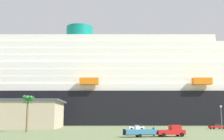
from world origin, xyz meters
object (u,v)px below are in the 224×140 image
Objects in this scene: cruise_ship at (141,91)px; parked_car_red_hatchback at (217,126)px; street_lamp at (221,114)px; parked_car_white_van at (136,127)px; small_boat_on_trailer at (143,132)px; pickup_truck at (171,131)px; palm_tree at (28,102)px.

cruise_ship is 50.60× the size of parked_car_red_hatchback.
street_lamp reaches higher than parked_car_white_van.
cruise_ship reaches higher than parked_car_white_van.
small_boat_on_trailer is at bearing -101.17° from cruise_ship.
parked_car_red_hatchback and parked_car_white_van have the same top height.
cruise_ship is 57.54m from parked_car_white_van.
pickup_truck is 1.17× the size of parked_car_red_hatchback.
small_boat_on_trailer reaches higher than parked_car_red_hatchback.
small_boat_on_trailer is 27.02m from parked_car_white_van.
pickup_truck reaches higher than small_boat_on_trailer.
parked_car_white_van is at bearing -171.77° from parked_car_red_hatchback.
parked_car_red_hatchback is (23.80, 29.92, -0.21)m from pickup_truck.
parked_car_red_hatchback is at bearing 71.34° from street_lamp.
palm_tree is 56.88m from parked_car_red_hatchback.
parked_car_red_hatchback is 26.29m from parked_car_white_van.
palm_tree reaches higher than street_lamp.
small_boat_on_trailer is (-5.72, -0.63, -0.08)m from pickup_truck.
small_boat_on_trailer is 33.32m from street_lamp.
street_lamp is 1.39× the size of parked_car_red_hatchback.
street_lamp is at bearing -80.47° from cruise_ship.
parked_car_red_hatchback is (13.57, -50.25, -15.44)m from cruise_ship.
palm_tree is 1.87× the size of parked_car_red_hatchback.
small_boat_on_trailer is 32.47m from palm_tree.
parked_car_red_hatchback is at bearing 51.50° from pickup_truck.
parked_car_white_van is at bearing 82.54° from small_boat_on_trailer.
small_boat_on_trailer is 42.49m from parked_car_red_hatchback.
palm_tree reaches higher than parked_car_white_van.
cruise_ship is 27.07× the size of palm_tree.
pickup_truck reaches higher than parked_car_white_van.
street_lamp is at bearing 44.14° from pickup_truck.
parked_car_white_van is (-26.02, -3.76, -0.00)m from parked_car_red_hatchback.
parked_car_white_van is (-12.45, -54.02, -15.44)m from cruise_ship.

